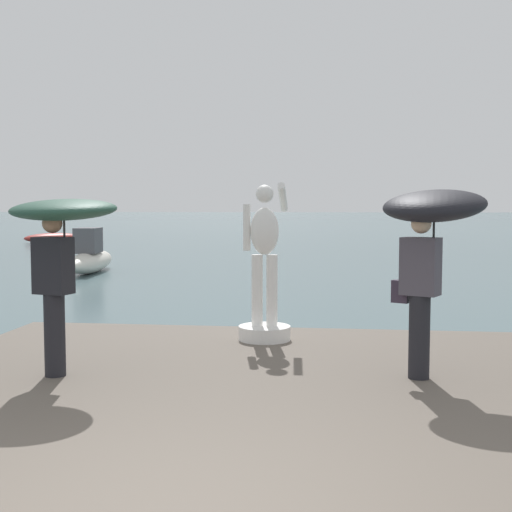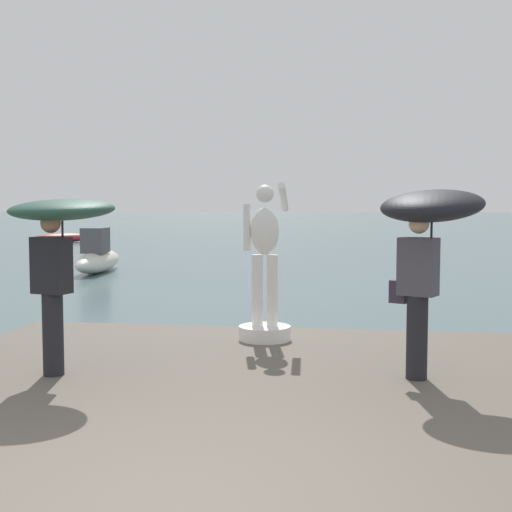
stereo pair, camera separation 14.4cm
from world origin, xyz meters
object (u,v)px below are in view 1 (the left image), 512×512
Objects in this scene: boat_mid at (91,258)px; onlooker_left at (61,233)px; statue_white_figure at (265,282)px; onlooker_right at (430,227)px; boat_rightward at (53,238)px.

onlooker_left is at bearing -70.46° from boat_mid.
statue_white_figure is at bearing 49.10° from onlooker_left.
onlooker_right is 36.67m from boat_rightward.
boat_mid is (-9.07, 14.41, -1.49)m from onlooker_right.
boat_rightward is (-14.16, 32.25, -1.64)m from onlooker_left.
onlooker_left is at bearing -130.90° from statue_white_figure.
boat_rightward is at bearing 117.03° from boat_mid.
onlooker_left is at bearing -66.29° from boat_rightward.
boat_mid is 1.21× the size of boat_rightward.
boat_rightward is (-16.07, 30.04, -0.90)m from statue_white_figure.
boat_rightward is at bearing 118.15° from statue_white_figure.
statue_white_figure is 0.50× the size of boat_mid.
onlooker_right is at bearing -60.58° from boat_rightward.
onlooker_right is (1.92, -1.86, 0.80)m from statue_white_figure.
boat_rightward is (-17.99, 31.91, -1.70)m from onlooker_right.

